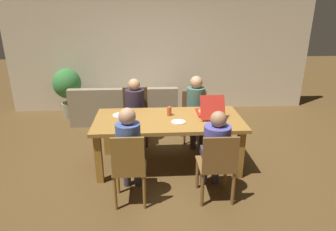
{
  "coord_description": "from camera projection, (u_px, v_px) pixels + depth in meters",
  "views": [
    {
      "loc": [
        -0.26,
        -4.01,
        2.3
      ],
      "look_at": [
        0.0,
        0.1,
        0.77
      ],
      "focal_mm": 31.65,
      "sensor_mm": 36.0,
      "label": 1
    }
  ],
  "objects": [
    {
      "name": "couch",
      "position": [
        125.0,
        108.0,
        6.25
      ],
      "size": [
        2.16,
        0.85,
        0.77
      ],
      "color": "gray",
      "rests_on": "ground"
    },
    {
      "name": "plate_0",
      "position": [
        178.0,
        122.0,
        4.16
      ],
      "size": [
        0.2,
        0.2,
        0.01
      ],
      "color": "white",
      "rests_on": "dining_table"
    },
    {
      "name": "drinking_glass_1",
      "position": [
        125.0,
        117.0,
        4.18
      ],
      "size": [
        0.07,
        0.07,
        0.13
      ],
      "primitive_type": "cylinder",
      "color": "#E3C65A",
      "rests_on": "dining_table"
    },
    {
      "name": "dining_table",
      "position": [
        168.0,
        125.0,
        4.33
      ],
      "size": [
        2.14,
        1.02,
        0.76
      ],
      "color": "olive",
      "rests_on": "ground"
    },
    {
      "name": "person_2",
      "position": [
        129.0,
        147.0,
        3.55
      ],
      "size": [
        0.29,
        0.54,
        1.23
      ],
      "color": "#3C3442",
      "rests_on": "ground"
    },
    {
      "name": "plate_1",
      "position": [
        121.0,
        115.0,
        4.43
      ],
      "size": [
        0.25,
        0.25,
        0.01
      ],
      "color": "white",
      "rests_on": "dining_table"
    },
    {
      "name": "person_1",
      "position": [
        135.0,
        107.0,
        5.02
      ],
      "size": [
        0.32,
        0.48,
        1.16
      ],
      "color": "#2B2F44",
      "rests_on": "ground"
    },
    {
      "name": "person_0",
      "position": [
        215.0,
        146.0,
        3.64
      ],
      "size": [
        0.32,
        0.51,
        1.15
      ],
      "color": "#3D354A",
      "rests_on": "ground"
    },
    {
      "name": "person_3",
      "position": [
        196.0,
        105.0,
        5.1
      ],
      "size": [
        0.31,
        0.55,
        1.19
      ],
      "color": "#36323E",
      "rests_on": "ground"
    },
    {
      "name": "ground_plane",
      "position": [
        168.0,
        164.0,
        4.57
      ],
      "size": [
        20.0,
        20.0,
        0.0
      ],
      "primitive_type": "plane",
      "color": "brown"
    },
    {
      "name": "chair_2",
      "position": [
        129.0,
        167.0,
        3.46
      ],
      "size": [
        0.39,
        0.39,
        0.95
      ],
      "color": "olive",
      "rests_on": "ground"
    },
    {
      "name": "chair_1",
      "position": [
        136.0,
        114.0,
        5.22
      ],
      "size": [
        0.46,
        0.45,
        0.96
      ],
      "color": "#55381B",
      "rests_on": "ground"
    },
    {
      "name": "chair_3",
      "position": [
        195.0,
        112.0,
        5.31
      ],
      "size": [
        0.46,
        0.38,
        0.88
      ],
      "color": "brown",
      "rests_on": "ground"
    },
    {
      "name": "chair_0",
      "position": [
        217.0,
        165.0,
        3.56
      ],
      "size": [
        0.44,
        0.44,
        0.92
      ],
      "color": "brown",
      "rests_on": "ground"
    },
    {
      "name": "pizza_box_0",
      "position": [
        209.0,
        111.0,
        4.45
      ],
      "size": [
        0.35,
        0.52,
        0.35
      ],
      "color": "red",
      "rests_on": "dining_table"
    },
    {
      "name": "potted_plant",
      "position": [
        67.0,
        87.0,
        6.32
      ],
      "size": [
        0.58,
        0.58,
        1.07
      ],
      "color": "gray",
      "rests_on": "ground"
    },
    {
      "name": "back_wall",
      "position": [
        161.0,
        48.0,
        6.62
      ],
      "size": [
        6.76,
        0.12,
        2.81
      ],
      "primitive_type": "cube",
      "color": "beige",
      "rests_on": "ground"
    },
    {
      "name": "drinking_glass_0",
      "position": [
        169.0,
        111.0,
        4.4
      ],
      "size": [
        0.07,
        0.07,
        0.14
      ],
      "primitive_type": "cylinder",
      "color": "#BA4C2E",
      "rests_on": "dining_table"
    }
  ]
}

